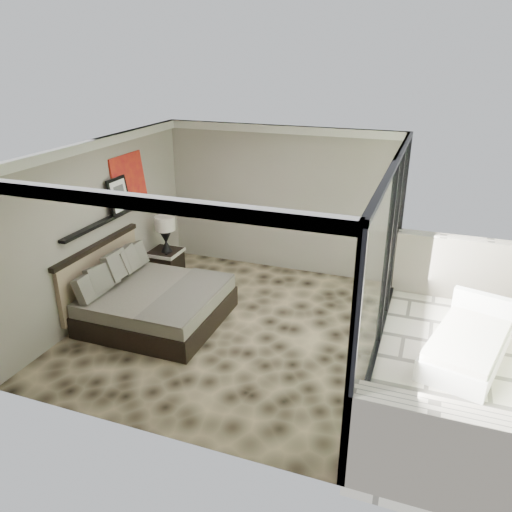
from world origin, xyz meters
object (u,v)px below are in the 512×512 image
(bed, at_px, (151,301))
(table_lamp, at_px, (165,229))
(lounger, at_px, (468,345))
(nightstand, at_px, (166,262))

(bed, xyz_separation_m, table_lamp, (-0.57, 1.55, 0.63))
(table_lamp, relative_size, lounger, 0.36)
(nightstand, distance_m, lounger, 5.48)
(bed, xyz_separation_m, lounger, (4.76, 0.56, -0.12))
(lounger, bearing_deg, table_lamp, -175.47)
(nightstand, height_order, table_lamp, table_lamp)
(nightstand, bearing_deg, table_lamp, -8.89)
(lounger, bearing_deg, bed, -158.23)
(bed, distance_m, lounger, 4.79)
(bed, bearing_deg, nightstand, 111.87)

